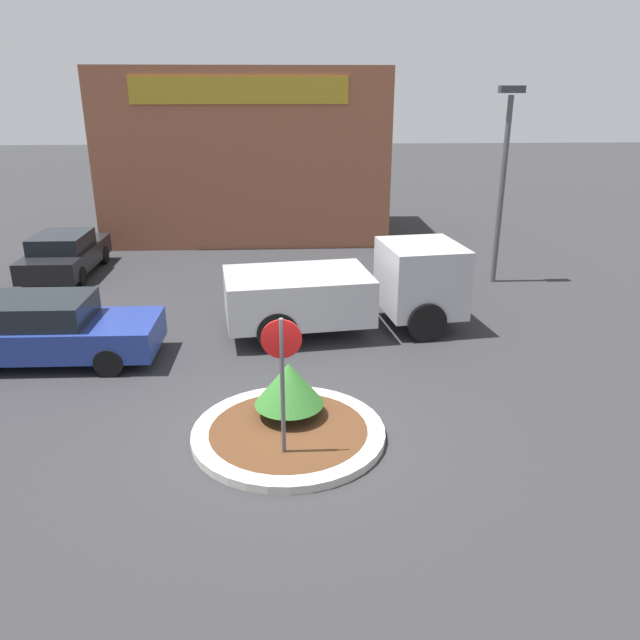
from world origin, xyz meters
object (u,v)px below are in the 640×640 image
Objects in this scene: utility_truck at (352,289)px; parked_sedan_black at (65,254)px; parked_sedan_blue at (49,330)px; light_pole at (504,170)px; stop_sign at (282,366)px.

parked_sedan_black is (-8.61, 5.30, -0.37)m from utility_truck.
parked_sedan_blue is 13.05m from light_pole.
parked_sedan_black is at bearing 140.87° from utility_truck.
parked_sedan_black is (-1.86, 6.81, -0.03)m from parked_sedan_blue.
stop_sign is 6.66m from parked_sedan_blue.
light_pole is at bearing -96.14° from parked_sedan_black.
parked_sedan_black is (-6.95, 11.00, -0.96)m from stop_sign.
utility_truck is 1.29× the size of parked_sedan_blue.
stop_sign is at bearing -147.86° from parked_sedan_black.
parked_sedan_blue is 0.81× the size of light_pole.
parked_sedan_black is 13.78m from light_pole.
utility_truck is 1.04× the size of light_pole.
parked_sedan_blue is at bearing -174.91° from utility_truck.
light_pole reaches higher than parked_sedan_black.
light_pole is at bearing 55.92° from stop_sign.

